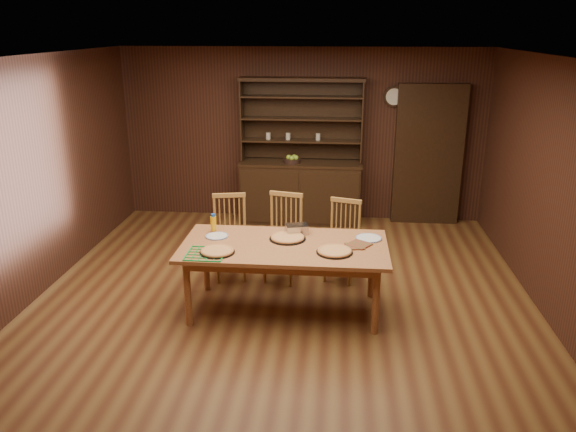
# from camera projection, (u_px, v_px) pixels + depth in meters

# --- Properties ---
(floor) EXTENTS (6.00, 6.00, 0.00)m
(floor) POSITION_uv_depth(u_px,v_px,m) (283.00, 303.00, 6.16)
(floor) COLOR brown
(floor) RESTS_ON ground
(room_shell) EXTENTS (6.00, 6.00, 6.00)m
(room_shell) POSITION_uv_depth(u_px,v_px,m) (282.00, 163.00, 5.65)
(room_shell) COLOR white
(room_shell) RESTS_ON floor
(china_hutch) EXTENTS (1.84, 0.52, 2.17)m
(china_hutch) POSITION_uv_depth(u_px,v_px,m) (301.00, 184.00, 8.57)
(china_hutch) COLOR black
(china_hutch) RESTS_ON floor
(doorway) EXTENTS (1.00, 0.18, 2.10)m
(doorway) POSITION_uv_depth(u_px,v_px,m) (428.00, 155.00, 8.39)
(doorway) COLOR black
(doorway) RESTS_ON floor
(wall_clock) EXTENTS (0.30, 0.05, 0.30)m
(wall_clock) POSITION_uv_depth(u_px,v_px,m) (394.00, 97.00, 8.22)
(wall_clock) COLOR black
(wall_clock) RESTS_ON room_shell
(dining_table) EXTENTS (2.12, 1.06, 0.75)m
(dining_table) POSITION_uv_depth(u_px,v_px,m) (284.00, 251.00, 5.80)
(dining_table) COLOR #B26D3E
(dining_table) RESTS_ON floor
(chair_left) EXTENTS (0.48, 0.47, 1.01)m
(chair_left) POSITION_uv_depth(u_px,v_px,m) (230.00, 234.00, 6.69)
(chair_left) COLOR #AF7E3C
(chair_left) RESTS_ON floor
(chair_center) EXTENTS (0.50, 0.49, 1.04)m
(chair_center) POSITION_uv_depth(u_px,v_px,m) (284.00, 234.00, 6.64)
(chair_center) COLOR #AF7E3C
(chair_center) RESTS_ON floor
(chair_right) EXTENTS (0.48, 0.47, 0.96)m
(chair_right) POSITION_uv_depth(u_px,v_px,m) (343.00, 237.00, 6.64)
(chair_right) COLOR #AF7E3C
(chair_right) RESTS_ON floor
(pizza_left) EXTENTS (0.35, 0.35, 0.04)m
(pizza_left) POSITION_uv_depth(u_px,v_px,m) (217.00, 251.00, 5.56)
(pizza_left) COLOR black
(pizza_left) RESTS_ON dining_table
(pizza_right) EXTENTS (0.36, 0.36, 0.04)m
(pizza_right) POSITION_uv_depth(u_px,v_px,m) (335.00, 251.00, 5.56)
(pizza_right) COLOR black
(pizza_right) RESTS_ON dining_table
(pizza_center) EXTENTS (0.39, 0.39, 0.04)m
(pizza_center) POSITION_uv_depth(u_px,v_px,m) (288.00, 238.00, 5.91)
(pizza_center) COLOR black
(pizza_center) RESTS_ON dining_table
(cooling_rack) EXTENTS (0.39, 0.39, 0.02)m
(cooling_rack) POSITION_uv_depth(u_px,v_px,m) (206.00, 253.00, 5.53)
(cooling_rack) COLOR #0B9737
(cooling_rack) RESTS_ON dining_table
(plate_left) EXTENTS (0.24, 0.24, 0.02)m
(plate_left) POSITION_uv_depth(u_px,v_px,m) (217.00, 236.00, 5.98)
(plate_left) COLOR beige
(plate_left) RESTS_ON dining_table
(plate_right) EXTENTS (0.28, 0.28, 0.02)m
(plate_right) POSITION_uv_depth(u_px,v_px,m) (369.00, 238.00, 5.92)
(plate_right) COLOR beige
(plate_right) RESTS_ON dining_table
(foil_dish) EXTENTS (0.27, 0.22, 0.09)m
(foil_dish) POSITION_uv_depth(u_px,v_px,m) (297.00, 229.00, 6.08)
(foil_dish) COLOR silver
(foil_dish) RESTS_ON dining_table
(juice_bottle) EXTENTS (0.06, 0.06, 0.21)m
(juice_bottle) POSITION_uv_depth(u_px,v_px,m) (213.00, 224.00, 6.10)
(juice_bottle) COLOR #EBA10C
(juice_bottle) RESTS_ON dining_table
(pot_holder_a) EXTENTS (0.21, 0.21, 0.01)m
(pot_holder_a) POSITION_uv_depth(u_px,v_px,m) (355.00, 246.00, 5.71)
(pot_holder_a) COLOR maroon
(pot_holder_a) RESTS_ON dining_table
(pot_holder_b) EXTENTS (0.29, 0.29, 0.02)m
(pot_holder_b) POSITION_uv_depth(u_px,v_px,m) (359.00, 245.00, 5.75)
(pot_holder_b) COLOR maroon
(pot_holder_b) RESTS_ON dining_table
(fruit_bowl) EXTENTS (0.26, 0.26, 0.12)m
(fruit_bowl) POSITION_uv_depth(u_px,v_px,m) (292.00, 160.00, 8.39)
(fruit_bowl) COLOR black
(fruit_bowl) RESTS_ON china_hutch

